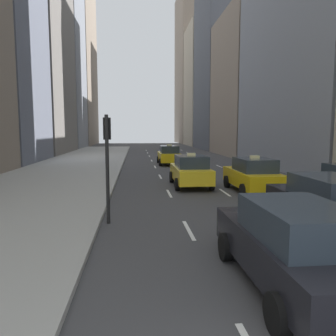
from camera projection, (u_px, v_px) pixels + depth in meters
sidewalk_left at (76, 166)px, 28.31m from camera, size 8.00×66.00×0.15m
lane_markings at (193, 171)px, 25.29m from camera, size 5.72×56.00×0.01m
building_row_left at (37, 29)px, 41.05m from camera, size 6.00×82.03×37.21m
building_row_right at (232, 37)px, 46.53m from camera, size 6.00×90.09×37.51m
taxi_second at (253, 175)px, 16.37m from camera, size 2.02×4.40×1.87m
taxi_third at (191, 171)px, 18.17m from camera, size 2.02×4.40×1.87m
taxi_fourth at (169, 155)px, 29.99m from camera, size 2.02×4.40×1.87m
sedan_black_near at (326, 203)px, 10.06m from camera, size 2.02×4.83×1.72m
sedan_silver_behind at (293, 245)px, 6.32m from camera, size 2.02×4.67×1.73m
traffic_light_pole at (107, 151)px, 10.77m from camera, size 0.24×0.42×3.60m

